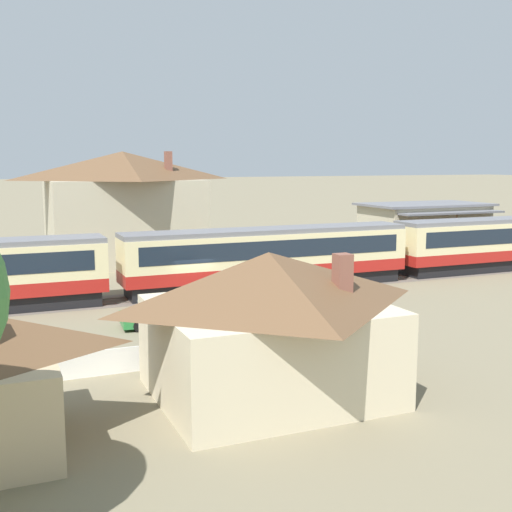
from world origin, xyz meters
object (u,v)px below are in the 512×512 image
(station_house_brown_roof, at_px, (124,206))
(cottage_brown_roof_2, at_px, (269,322))
(parked_car_green, at_px, (161,315))
(parked_car_orange, at_px, (299,323))
(passenger_train, at_px, (272,255))
(station_building, at_px, (424,228))

(station_house_brown_roof, height_order, cottage_brown_roof_2, station_house_brown_roof)
(parked_car_green, bearing_deg, parked_car_orange, -33.56)
(cottage_brown_roof_2, height_order, parked_car_green, cottage_brown_roof_2)
(passenger_train, height_order, parked_car_green, passenger_train)
(station_building, relative_size, station_house_brown_roof, 0.87)
(passenger_train, height_order, parked_car_orange, passenger_train)
(cottage_brown_roof_2, xyz_separation_m, parked_car_orange, (4.64, 6.75, -2.10))
(station_house_brown_roof, relative_size, cottage_brown_roof_2, 1.53)
(cottage_brown_roof_2, relative_size, parked_car_orange, 1.84)
(parked_car_green, height_order, parked_car_orange, parked_car_orange)
(station_building, relative_size, parked_car_green, 2.70)
(station_building, distance_m, station_house_brown_roof, 27.06)
(parked_car_orange, bearing_deg, passenger_train, -21.35)
(parked_car_orange, bearing_deg, parked_car_green, 48.71)
(station_building, distance_m, parked_car_orange, 31.11)
(station_building, xyz_separation_m, station_house_brown_roof, (-26.31, 5.83, 2.41))
(station_building, height_order, station_house_brown_roof, station_house_brown_roof)
(passenger_train, bearing_deg, parked_car_orange, -107.95)
(cottage_brown_roof_2, xyz_separation_m, parked_car_green, (-1.11, 11.23, -2.13))
(parked_car_green, xyz_separation_m, parked_car_orange, (5.76, -4.48, 0.03))
(station_building, height_order, parked_car_orange, station_building)
(passenger_train, xyz_separation_m, station_house_brown_roof, (-6.86, 15.07, 2.53))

